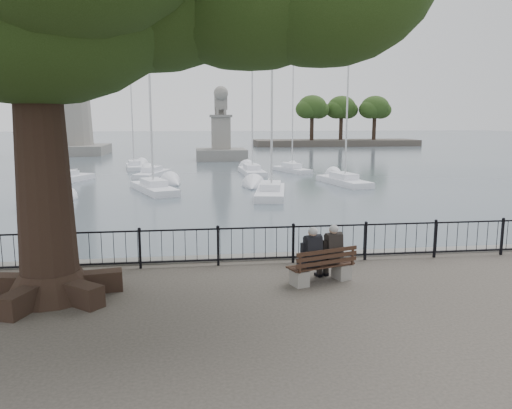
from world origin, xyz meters
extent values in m
cube|color=slate|center=(0.00, 3.00, -0.50)|extent=(200.00, 0.40, 1.20)
plane|color=#3F4C56|center=(0.00, 103.00, -1.00)|extent=(260.00, 260.00, 0.00)
cube|color=black|center=(0.00, 2.50, 0.98)|extent=(22.00, 0.04, 0.04)
cube|color=black|center=(0.00, 2.50, 0.15)|extent=(22.00, 0.04, 0.04)
cube|color=slate|center=(0.76, 0.63, 0.18)|extent=(0.43, 0.49, 0.37)
cube|color=slate|center=(1.88, 1.01, 0.18)|extent=(0.43, 0.49, 0.37)
cube|color=black|center=(1.32, 0.82, 0.41)|extent=(1.69, 0.95, 0.04)
cube|color=black|center=(1.40, 0.59, 0.68)|extent=(1.56, 0.55, 0.36)
cube|color=black|center=(1.04, 0.74, 0.52)|extent=(0.40, 0.36, 0.22)
cube|color=black|center=(1.08, 0.64, 0.86)|extent=(0.45, 0.33, 0.54)
sphere|color=tan|center=(1.06, 0.68, 1.24)|extent=(0.21, 0.21, 0.21)
ellipsoid|color=#AAA7A8|center=(1.07, 0.65, 1.27)|extent=(0.22, 0.22, 0.18)
cube|color=black|center=(0.96, 0.99, 0.20)|extent=(0.40, 0.47, 0.41)
cube|color=black|center=(1.58, 0.92, 0.52)|extent=(0.40, 0.36, 0.22)
cube|color=black|center=(1.62, 0.82, 0.86)|extent=(0.45, 0.33, 0.54)
sphere|color=tan|center=(1.61, 0.86, 1.24)|extent=(0.21, 0.21, 0.21)
ellipsoid|color=#AAA7A8|center=(1.61, 0.84, 1.27)|extent=(0.22, 0.22, 0.18)
cube|color=black|center=(1.50, 1.17, 0.20)|extent=(0.40, 0.47, 0.41)
cone|color=black|center=(-4.71, 0.66, 0.29)|extent=(1.94, 1.94, 0.57)
cone|color=black|center=(-4.71, 0.66, 3.43)|extent=(1.26, 1.26, 6.85)
cube|color=slate|center=(-18.00, 62.00, -0.40)|extent=(9.52, 9.52, 1.40)
cone|color=slate|center=(-18.00, 62.00, 11.43)|extent=(6.09, 6.09, 22.85)
cube|color=slate|center=(2.00, 50.00, -0.40)|extent=(5.90, 5.90, 1.40)
cube|color=slate|center=(2.00, 50.00, 2.07)|extent=(2.16, 2.55, 3.93)
cube|color=slate|center=(2.00, 50.00, 4.18)|extent=(2.55, 2.94, 0.30)
cube|color=slate|center=(2.00, 50.29, 5.02)|extent=(1.28, 2.16, 1.38)
cube|color=slate|center=(2.00, 49.31, 5.71)|extent=(1.47, 0.98, 1.57)
sphere|color=slate|center=(2.00, 48.92, 6.79)|extent=(1.67, 1.67, 1.67)
cube|color=white|center=(-9.96, 17.46, -0.90)|extent=(3.00, 5.22, 0.56)
cube|color=white|center=(-9.96, 17.46, -0.40)|extent=(1.65, 2.28, 0.42)
cylinder|color=silver|center=(-9.96, 17.18, 3.80)|extent=(0.11, 0.11, 8.81)
cube|color=white|center=(-4.15, 23.54, -0.90)|extent=(3.68, 6.26, 0.67)
cube|color=white|center=(-4.15, 23.54, -0.40)|extent=(2.01, 2.74, 0.50)
cylinder|color=silver|center=(-4.15, 23.21, 5.99)|extent=(0.13, 0.13, 13.19)
cube|color=white|center=(3.32, 20.70, -0.90)|extent=(2.86, 6.38, 0.69)
cube|color=white|center=(3.32, 20.70, -0.40)|extent=(1.71, 2.71, 0.51)
cylinder|color=silver|center=(3.32, 20.36, 5.38)|extent=(0.14, 0.14, 11.95)
cube|color=white|center=(9.65, 25.65, -0.90)|extent=(2.78, 6.21, 0.67)
cube|color=white|center=(9.65, 25.65, -0.40)|extent=(1.67, 2.63, 0.50)
cylinder|color=silver|center=(9.65, 25.32, 4.52)|extent=(0.13, 0.13, 10.25)
cube|color=white|center=(-11.40, 29.55, -0.90)|extent=(3.87, 6.14, 0.66)
cube|color=white|center=(-11.40, 29.55, -0.40)|extent=(2.07, 2.71, 0.50)
cylinder|color=silver|center=(-11.40, 29.22, 5.15)|extent=(0.13, 0.13, 11.49)
cube|color=white|center=(3.72, 33.62, -0.90)|extent=(1.91, 6.18, 0.68)
cube|color=white|center=(3.72, 33.62, -0.40)|extent=(1.33, 2.54, 0.51)
cylinder|color=silver|center=(3.72, 33.28, 5.52)|extent=(0.14, 0.14, 12.25)
cube|color=white|center=(7.59, 35.05, -0.90)|extent=(3.08, 5.09, 0.55)
cube|color=white|center=(7.59, 35.05, -0.40)|extent=(1.67, 2.24, 0.41)
cylinder|color=silver|center=(7.59, 34.78, 4.06)|extent=(0.11, 0.11, 9.32)
cube|color=white|center=(-7.15, 39.83, -0.90)|extent=(2.24, 5.37, 0.58)
cube|color=white|center=(-7.15, 39.83, -0.40)|extent=(1.38, 2.26, 0.43)
cylinder|color=silver|center=(-7.15, 39.54, 4.91)|extent=(0.12, 0.12, 11.02)
cube|color=white|center=(-4.91, 32.94, -0.90)|extent=(3.02, 5.52, 0.59)
cube|color=white|center=(-4.91, 32.94, -0.40)|extent=(1.69, 2.40, 0.44)
cylinder|color=silver|center=(-4.91, 32.64, 5.24)|extent=(0.12, 0.12, 11.69)
cube|color=#3C3732|center=(25.00, 80.00, -0.50)|extent=(30.00, 8.00, 1.20)
cylinder|color=black|center=(20.00, 78.00, 2.00)|extent=(0.70, 0.70, 4.00)
ellipsoid|color=#1F3911|center=(20.00, 78.00, 6.00)|extent=(5.20, 5.20, 4.16)
cylinder|color=black|center=(26.00, 80.00, 2.00)|extent=(0.70, 0.70, 4.00)
ellipsoid|color=#1F3911|center=(26.00, 80.00, 6.00)|extent=(5.20, 5.20, 4.16)
cylinder|color=black|center=(32.00, 79.00, 2.00)|extent=(0.70, 0.70, 4.00)
ellipsoid|color=#1F3911|center=(32.00, 79.00, 6.00)|extent=(5.20, 5.20, 4.16)
camera|label=1|loc=(-1.66, -10.17, 3.78)|focal=35.00mm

